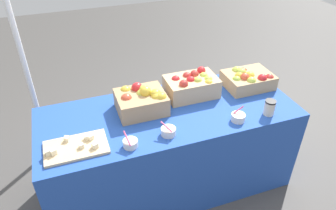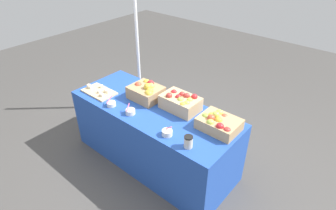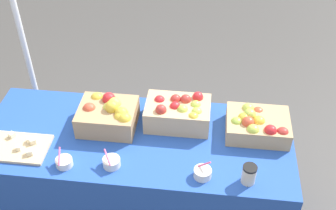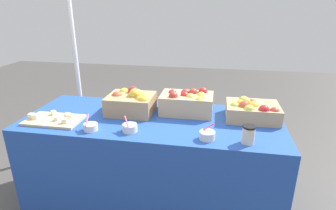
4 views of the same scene
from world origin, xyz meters
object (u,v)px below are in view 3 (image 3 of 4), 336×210
sample_bowl_mid (111,162)px  cutting_board_front (15,147)px  apple_crate_middle (178,112)px  sample_bowl_far (203,173)px  apple_crate_right (109,114)px  sample_bowl_near (64,162)px  apple_crate_left (257,125)px  coffee_cup (249,174)px  tent_pole (19,26)px

sample_bowl_mid → cutting_board_front: bearing=173.7°
apple_crate_middle → sample_bowl_far: 0.46m
apple_crate_right → sample_bowl_mid: apple_crate_right is taller
cutting_board_front → sample_bowl_near: (0.33, -0.09, 0.01)m
apple_crate_left → sample_bowl_near: bearing=-160.0°
sample_bowl_near → coffee_cup: size_ratio=0.90×
apple_crate_right → coffee_cup: apple_crate_right is taller
sample_bowl_near → tent_pole: 1.19m
sample_bowl_near → sample_bowl_far: (0.78, 0.01, 0.00)m
cutting_board_front → sample_bowl_near: 0.34m
apple_crate_left → cutting_board_front: bearing=-168.1°
apple_crate_middle → cutting_board_front: (-0.93, -0.33, -0.07)m
apple_crate_right → tent_pole: 1.03m
apple_crate_middle → sample_bowl_mid: 0.53m
apple_crate_middle → apple_crate_right: apple_crate_right is taller
apple_crate_left → sample_bowl_mid: apple_crate_left is taller
apple_crate_left → apple_crate_right: size_ratio=1.08×
apple_crate_right → apple_crate_left: bearing=2.2°
sample_bowl_mid → tent_pole: bearing=131.8°
sample_bowl_mid → apple_crate_left: bearing=24.0°
coffee_cup → apple_crate_left: bearing=81.7°
sample_bowl_mid → sample_bowl_far: bearing=-2.2°
sample_bowl_near → apple_crate_left: bearing=20.0°
apple_crate_middle → apple_crate_right: size_ratio=1.14×
coffee_cup → sample_bowl_mid: bearing=178.0°
apple_crate_right → sample_bowl_far: size_ratio=3.25×
cutting_board_front → sample_bowl_near: bearing=-16.0°
apple_crate_left → cutting_board_front: 1.44m
sample_bowl_near → sample_bowl_mid: 0.27m
apple_crate_right → sample_bowl_near: 0.41m
sample_bowl_near → apple_crate_right: bearing=63.4°
cutting_board_front → apple_crate_middle: bearing=19.7°
apple_crate_middle → sample_bowl_far: apple_crate_middle is taller
apple_crate_middle → cutting_board_front: bearing=-160.3°
apple_crate_left → sample_bowl_mid: (-0.82, -0.36, -0.04)m
apple_crate_middle → sample_bowl_near: (-0.60, -0.43, -0.06)m
apple_crate_middle → coffee_cup: 0.60m
sample_bowl_far → tent_pole: 1.71m
apple_crate_left → sample_bowl_far: 0.49m
apple_crate_left → tent_pole: 1.80m
apple_crate_middle → sample_bowl_near: apple_crate_middle is taller
apple_crate_middle → coffee_cup: (0.42, -0.43, -0.03)m
sample_bowl_mid → coffee_cup: coffee_cup is taller
sample_bowl_near → sample_bowl_mid: (0.27, 0.03, 0.00)m
sample_bowl_far → sample_bowl_mid: bearing=177.8°
cutting_board_front → sample_bowl_mid: size_ratio=3.73×
tent_pole → cutting_board_front: bearing=-73.4°
apple_crate_right → cutting_board_front: 0.58m
apple_crate_left → sample_bowl_near: size_ratio=3.64×
sample_bowl_mid → sample_bowl_far: sample_bowl_far is taller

